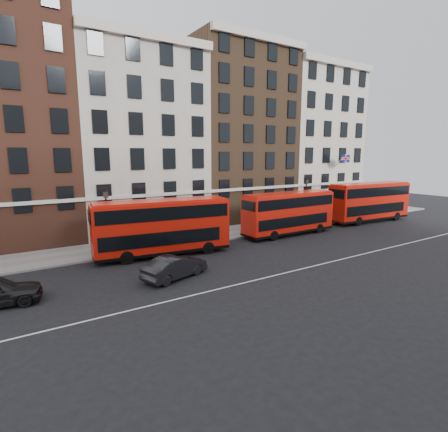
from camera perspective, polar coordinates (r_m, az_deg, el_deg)
ground at (r=24.23m, az=0.64°, el=-9.41°), size 120.00×120.00×0.00m
pavement at (r=33.12m, az=-9.40°, el=-4.05°), size 80.00×5.00×0.15m
kerb at (r=30.91m, az=-7.55°, el=-5.02°), size 80.00×0.30×0.16m
road_centre_line at (r=22.69m, az=3.46°, el=-10.80°), size 70.00×0.12×0.01m
building_terrace at (r=39.00m, az=-14.68°, el=12.92°), size 64.00×11.95×22.00m
bus_b at (r=28.28m, az=-10.13°, el=-1.63°), size 11.00×3.99×4.52m
bus_c at (r=35.68m, az=10.51°, el=0.59°), size 10.26×2.51×4.30m
bus_d at (r=45.53m, az=22.65°, el=2.27°), size 11.33×3.47×4.69m
car_front at (r=23.44m, az=-7.99°, el=-8.23°), size 4.89×2.94×1.52m
lamp_post_left at (r=28.98m, az=-18.56°, el=-0.40°), size 0.44×0.44×5.33m
lamp_post_right at (r=41.00m, az=13.20°, el=2.80°), size 0.44×0.44×5.33m
traffic_light at (r=46.81m, az=21.12°, el=2.48°), size 0.25×0.45×3.27m
iron_railings at (r=34.98m, az=-10.86°, el=-2.38°), size 6.60×0.06×1.00m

